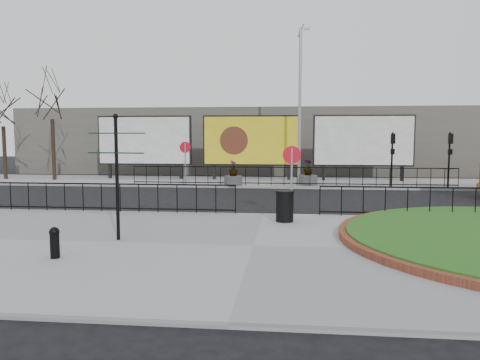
# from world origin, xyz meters

# --- Properties ---
(ground) EXTENTS (90.00, 90.00, 0.00)m
(ground) POSITION_xyz_m (0.00, 0.00, 0.00)
(ground) COLOR black
(ground) RESTS_ON ground
(pavement_near) EXTENTS (30.00, 10.00, 0.12)m
(pavement_near) POSITION_xyz_m (0.00, -5.00, 0.06)
(pavement_near) COLOR gray
(pavement_near) RESTS_ON ground
(pavement_far) EXTENTS (44.00, 6.00, 0.12)m
(pavement_far) POSITION_xyz_m (0.00, 12.00, 0.06)
(pavement_far) COLOR gray
(pavement_far) RESTS_ON ground
(railing_near_left) EXTENTS (10.00, 0.10, 1.10)m
(railing_near_left) POSITION_xyz_m (-6.00, -0.30, 0.67)
(railing_near_left) COLOR black
(railing_near_left) RESTS_ON pavement_near
(railing_near_right) EXTENTS (9.00, 0.10, 1.10)m
(railing_near_right) POSITION_xyz_m (6.50, -0.30, 0.67)
(railing_near_right) COLOR black
(railing_near_right) RESTS_ON pavement_near
(railing_far) EXTENTS (18.00, 0.10, 1.10)m
(railing_far) POSITION_xyz_m (1.00, 9.30, 0.67)
(railing_far) COLOR black
(railing_far) RESTS_ON pavement_far
(speed_sign_far) EXTENTS (0.64, 0.07, 2.47)m
(speed_sign_far) POSITION_xyz_m (-5.00, 9.40, 1.92)
(speed_sign_far) COLOR gray
(speed_sign_far) RESTS_ON pavement_far
(speed_sign_near) EXTENTS (0.64, 0.07, 2.47)m
(speed_sign_near) POSITION_xyz_m (1.00, -0.40, 1.92)
(speed_sign_near) COLOR gray
(speed_sign_near) RESTS_ON pavement_near
(billboard_left) EXTENTS (6.20, 0.31, 4.10)m
(billboard_left) POSITION_xyz_m (-8.50, 12.97, 2.60)
(billboard_left) COLOR black
(billboard_left) RESTS_ON pavement_far
(billboard_mid) EXTENTS (6.20, 0.31, 4.10)m
(billboard_mid) POSITION_xyz_m (-1.50, 12.97, 2.60)
(billboard_mid) COLOR black
(billboard_mid) RESTS_ON pavement_far
(billboard_right) EXTENTS (6.20, 0.31, 4.10)m
(billboard_right) POSITION_xyz_m (5.50, 12.97, 2.60)
(billboard_right) COLOR black
(billboard_right) RESTS_ON pavement_far
(lamp_post) EXTENTS (0.74, 0.18, 9.23)m
(lamp_post) POSITION_xyz_m (1.51, 11.00, 4.83)
(lamp_post) COLOR gray
(lamp_post) RESTS_ON pavement_far
(signal_pole_a) EXTENTS (0.22, 0.26, 3.00)m
(signal_pole_a) POSITION_xyz_m (6.50, 9.34, 2.10)
(signal_pole_a) COLOR black
(signal_pole_a) RESTS_ON pavement_far
(signal_pole_b) EXTENTS (0.22, 0.26, 3.00)m
(signal_pole_b) POSITION_xyz_m (9.50, 9.34, 2.10)
(signal_pole_b) COLOR black
(signal_pole_b) RESTS_ON pavement_far
(tree_left) EXTENTS (2.00, 2.00, 7.00)m
(tree_left) POSITION_xyz_m (-14.00, 11.50, 3.62)
(tree_left) COLOR #2D2119
(tree_left) RESTS_ON pavement_far
(tree_mid) EXTENTS (2.00, 2.00, 6.20)m
(tree_mid) POSITION_xyz_m (-17.50, 11.80, 3.22)
(tree_mid) COLOR #2D2119
(tree_mid) RESTS_ON pavement_far
(building_backdrop) EXTENTS (40.00, 10.00, 5.00)m
(building_backdrop) POSITION_xyz_m (0.00, 22.00, 2.50)
(building_backdrop) COLOR #5A564F
(building_backdrop) RESTS_ON ground
(fingerpost_sign) EXTENTS (1.60, 0.44, 3.41)m
(fingerpost_sign) POSITION_xyz_m (-3.71, -4.71, 2.18)
(fingerpost_sign) COLOR black
(fingerpost_sign) RESTS_ON pavement_near
(bollard) EXTENTS (0.24, 0.24, 0.73)m
(bollard) POSITION_xyz_m (-4.48, -6.71, 0.52)
(bollard) COLOR black
(bollard) RESTS_ON pavement_near
(litter_bin) EXTENTS (0.62, 0.62, 1.03)m
(litter_bin) POSITION_xyz_m (0.78, -1.54, 0.64)
(litter_bin) COLOR black
(litter_bin) RESTS_ON pavement_near
(planter_a) EXTENTS (1.02, 1.02, 1.41)m
(planter_a) POSITION_xyz_m (-2.24, 9.40, 0.58)
(planter_a) COLOR #4C4C4F
(planter_a) RESTS_ON pavement_far
(planter_b) EXTENTS (1.06, 1.06, 1.46)m
(planter_b) POSITION_xyz_m (2.00, 10.07, 0.60)
(planter_b) COLOR #4C4C4F
(planter_b) RESTS_ON pavement_far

